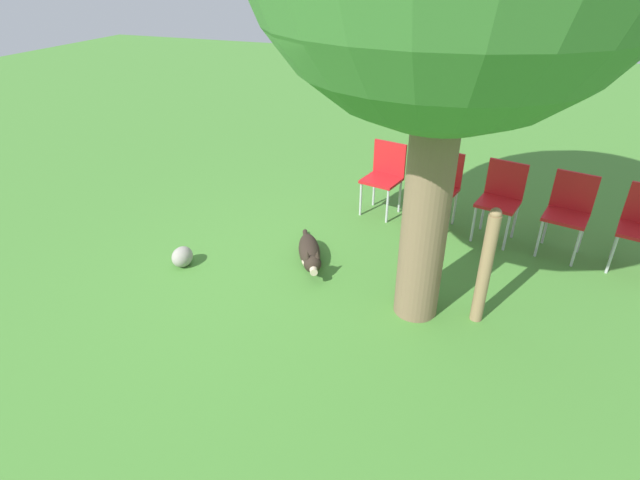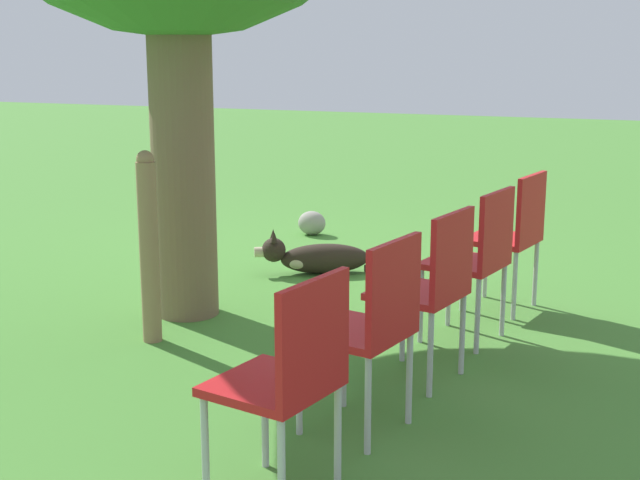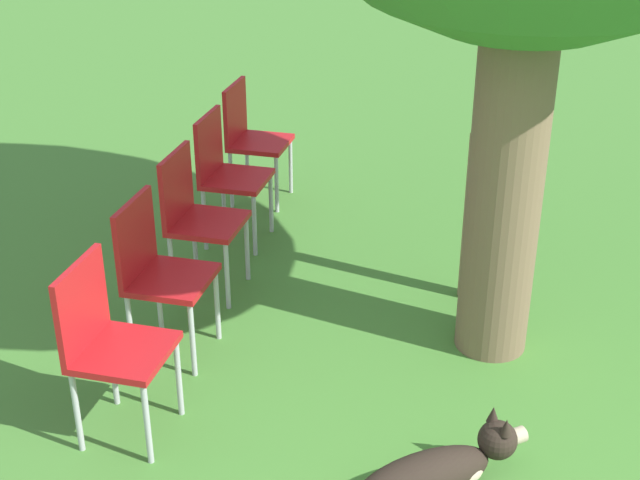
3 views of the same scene
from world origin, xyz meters
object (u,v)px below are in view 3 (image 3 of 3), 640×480
at_px(fence_post, 473,212).
at_px(red_chair_4, 250,133).
at_px(dog, 437,472).
at_px(red_chair_2, 195,212).
at_px(red_chair_1, 157,266).
at_px(red_chair_3, 225,168).
at_px(red_chair_0, 107,337).

relative_size(fence_post, red_chair_4, 1.25).
height_order(dog, fence_post, fence_post).
distance_m(fence_post, red_chair_2, 1.70).
bearing_deg(red_chair_1, red_chair_4, 94.77).
distance_m(red_chair_1, red_chair_4, 2.16).
height_order(fence_post, red_chair_3, fence_post).
bearing_deg(fence_post, red_chair_0, -144.48).
xyz_separation_m(red_chair_1, red_chair_3, (0.21, 1.42, 0.00)).
bearing_deg(dog, red_chair_0, 138.12).
relative_size(red_chair_3, red_chair_4, 1.00).
xyz_separation_m(dog, red_chair_2, (-1.33, 1.86, 0.42)).
relative_size(red_chair_0, red_chair_1, 1.00).
xyz_separation_m(red_chair_0, red_chair_2, (0.21, 1.42, 0.00)).
bearing_deg(red_chair_1, red_chair_3, 94.77).
bearing_deg(red_chair_0, red_chair_1, 94.77).
bearing_deg(red_chair_2, fence_post, 11.25).
height_order(dog, red_chair_3, red_chair_3).
relative_size(dog, red_chair_1, 1.16).
distance_m(dog, red_chair_4, 3.49).
bearing_deg(red_chair_4, fence_post, -31.65).
bearing_deg(dog, red_chair_3, 89.29).
height_order(red_chair_3, red_chair_4, same).
bearing_deg(red_chair_4, red_chair_1, -85.23).
height_order(red_chair_0, red_chair_3, same).
bearing_deg(red_chair_4, red_chair_0, -85.23).
height_order(dog, red_chair_2, red_chair_2).
bearing_deg(red_chair_4, dog, -57.92).
bearing_deg(red_chair_2, dog, -41.11).
relative_size(red_chair_1, red_chair_2, 1.00).
distance_m(red_chair_1, red_chair_3, 1.44).
bearing_deg(red_chair_4, red_chair_2, -85.23).
xyz_separation_m(red_chair_0, red_chair_1, (0.11, 0.71, 0.00)).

